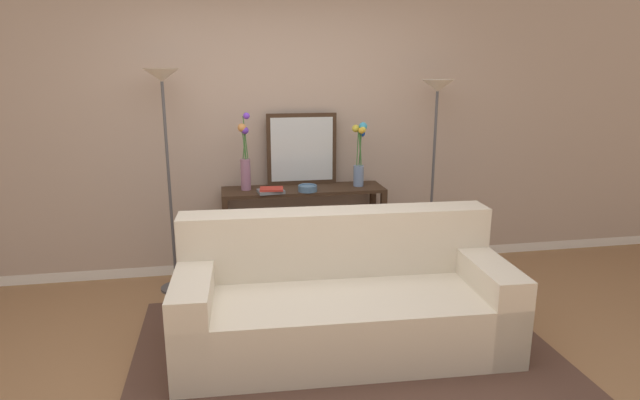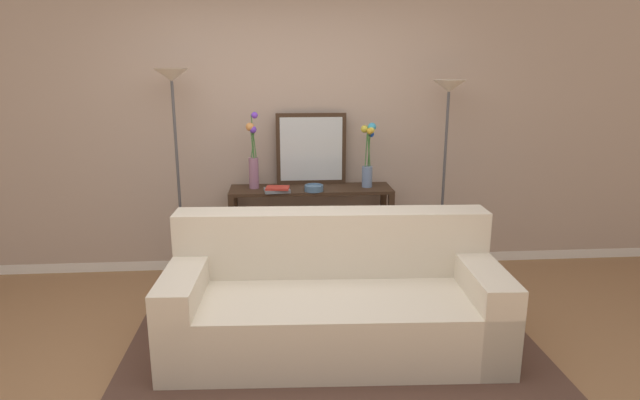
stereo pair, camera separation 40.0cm
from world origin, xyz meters
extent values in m
cube|color=#936B47|center=(0.00, 0.00, -0.01)|extent=(16.00, 16.00, 0.02)
cube|color=white|center=(0.00, 2.00, 0.04)|extent=(12.00, 0.15, 0.09)
cube|color=#B29E8E|center=(0.00, 2.00, 1.40)|extent=(12.00, 0.14, 2.62)
cube|color=#51382D|center=(0.33, 0.28, 0.01)|extent=(2.77, 2.05, 0.01)
cube|color=beige|center=(0.33, 0.38, 0.21)|extent=(2.22, 1.01, 0.42)
cube|color=beige|center=(0.34, 0.71, 0.65)|extent=(2.19, 0.35, 0.46)
cube|color=beige|center=(-0.64, 0.43, 0.30)|extent=(0.28, 0.93, 0.60)
cube|color=beige|center=(1.30, 0.34, 0.30)|extent=(0.28, 0.93, 0.60)
cube|color=#382619|center=(0.26, 1.68, 0.81)|extent=(1.41, 0.39, 0.03)
cube|color=#382619|center=(0.26, 1.68, 0.15)|extent=(1.30, 0.33, 0.01)
cube|color=#382619|center=(-0.42, 1.51, 0.40)|extent=(0.05, 0.05, 0.80)
cube|color=#382619|center=(0.94, 1.51, 0.40)|extent=(0.05, 0.05, 0.80)
cube|color=#382619|center=(-0.42, 1.85, 0.40)|extent=(0.05, 0.05, 0.80)
cube|color=#382619|center=(0.94, 1.85, 0.40)|extent=(0.05, 0.05, 0.80)
cylinder|color=#4C4C51|center=(-0.86, 1.60, 0.01)|extent=(0.26, 0.26, 0.02)
cylinder|color=#4C4C51|center=(-0.86, 1.60, 0.88)|extent=(0.02, 0.02, 1.72)
cone|color=silver|center=(-0.86, 1.60, 1.79)|extent=(0.28, 0.28, 0.10)
cylinder|color=#4C4C51|center=(1.41, 1.60, 0.01)|extent=(0.26, 0.26, 0.02)
cylinder|color=#4C4C51|center=(1.41, 1.60, 0.83)|extent=(0.02, 0.02, 1.62)
cone|color=silver|center=(1.41, 1.60, 1.70)|extent=(0.28, 0.28, 0.10)
cube|color=#382619|center=(0.27, 1.85, 1.14)|extent=(0.62, 0.02, 0.63)
cube|color=silver|center=(0.27, 1.84, 1.14)|extent=(0.55, 0.01, 0.56)
cylinder|color=gray|center=(-0.24, 1.71, 0.96)|extent=(0.08, 0.08, 0.27)
cylinder|color=#3D7538|center=(-0.24, 1.70, 1.21)|extent=(0.02, 0.01, 0.25)
sphere|color=#6437C3|center=(-0.23, 1.68, 1.34)|extent=(0.06, 0.06, 0.06)
cylinder|color=#3D7538|center=(-0.25, 1.70, 1.23)|extent=(0.03, 0.02, 0.27)
sphere|color=#DA904B|center=(-0.26, 1.68, 1.36)|extent=(0.07, 0.07, 0.07)
cylinder|color=#3D7538|center=(-0.23, 1.70, 1.27)|extent=(0.04, 0.04, 0.36)
sphere|color=#7640EA|center=(-0.22, 1.69, 1.46)|extent=(0.06, 0.06, 0.06)
cylinder|color=#3D7538|center=(-0.24, 1.72, 1.21)|extent=(0.04, 0.01, 0.24)
sphere|color=blue|center=(-0.24, 1.74, 1.33)|extent=(0.05, 0.05, 0.05)
cylinder|color=#6B84AD|center=(0.75, 1.68, 0.92)|extent=(0.09, 0.09, 0.18)
cylinder|color=#3D7538|center=(0.74, 1.69, 1.17)|extent=(0.02, 0.03, 0.32)
sphere|color=gold|center=(0.72, 1.70, 1.33)|extent=(0.07, 0.07, 0.07)
cylinder|color=#3D7538|center=(0.76, 1.69, 1.15)|extent=(0.02, 0.02, 0.28)
sphere|color=blue|center=(0.78, 1.70, 1.29)|extent=(0.05, 0.05, 0.05)
cylinder|color=#3D7538|center=(0.75, 1.67, 1.16)|extent=(0.04, 0.02, 0.31)
sphere|color=gold|center=(0.76, 1.65, 1.32)|extent=(0.06, 0.06, 0.06)
cylinder|color=#3D7538|center=(0.76, 1.67, 1.17)|extent=(0.04, 0.04, 0.32)
sphere|color=#E1D147|center=(0.78, 1.66, 1.32)|extent=(0.05, 0.05, 0.05)
cylinder|color=#3D7538|center=(0.76, 1.68, 1.18)|extent=(0.01, 0.05, 0.34)
sphere|color=#3CA8D6|center=(0.78, 1.68, 1.35)|extent=(0.07, 0.07, 0.07)
cylinder|color=#4C7093|center=(0.27, 1.56, 0.85)|extent=(0.16, 0.16, 0.04)
torus|color=#4C7093|center=(0.27, 1.56, 0.87)|extent=(0.16, 0.16, 0.01)
cube|color=slate|center=(-0.04, 1.55, 0.84)|extent=(0.23, 0.18, 0.03)
cube|color=#BC3328|center=(-0.03, 1.54, 0.86)|extent=(0.21, 0.17, 0.02)
cube|color=slate|center=(-0.31, 1.68, 0.06)|extent=(0.03, 0.16, 0.11)
cube|color=#2D2D33|center=(-0.27, 1.68, 0.05)|extent=(0.04, 0.15, 0.10)
cube|color=gold|center=(-0.23, 1.68, 0.05)|extent=(0.04, 0.17, 0.10)
cube|color=silver|center=(-0.18, 1.68, 0.05)|extent=(0.04, 0.14, 0.10)
cube|color=#6B3360|center=(-0.14, 1.68, 0.06)|extent=(0.04, 0.15, 0.12)
cube|color=#B77F33|center=(-0.09, 1.68, 0.06)|extent=(0.05, 0.13, 0.12)
cube|color=#BC3328|center=(-0.03, 1.68, 0.06)|extent=(0.06, 0.17, 0.11)
cube|color=tan|center=(0.02, 1.68, 0.06)|extent=(0.06, 0.14, 0.12)
camera|label=1|loc=(-0.41, -2.78, 1.86)|focal=29.81mm
camera|label=2|loc=(-0.02, -2.83, 1.86)|focal=29.81mm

